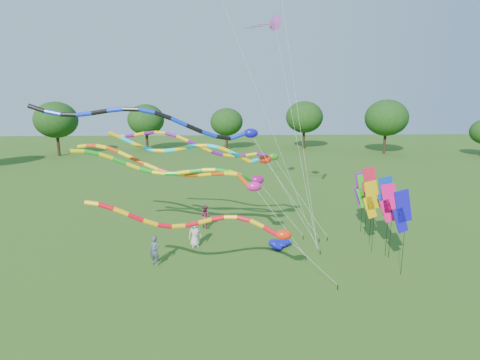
{
  "coord_description": "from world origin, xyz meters",
  "views": [
    {
      "loc": [
        -3.49,
        -19.71,
        9.96
      ],
      "look_at": [
        -2.43,
        4.33,
        4.8
      ],
      "focal_mm": 30.0,
      "sensor_mm": 36.0,
      "label": 1
    }
  ],
  "objects_px": {
    "tube_kite_orange": "(183,169)",
    "person_a": "(195,234)",
    "person_b": "(155,251)",
    "person_c": "(205,216)",
    "tube_kite_red": "(214,224)",
    "blue_nylon_heap": "(282,244)"
  },
  "relations": [
    {
      "from": "tube_kite_red",
      "to": "blue_nylon_heap",
      "type": "bearing_deg",
      "value": 54.61
    },
    {
      "from": "person_c",
      "to": "person_a",
      "type": "bearing_deg",
      "value": 127.41
    },
    {
      "from": "tube_kite_orange",
      "to": "person_c",
      "type": "relative_size",
      "value": 8.58
    },
    {
      "from": "blue_nylon_heap",
      "to": "person_b",
      "type": "height_order",
      "value": "person_b"
    },
    {
      "from": "person_b",
      "to": "person_c",
      "type": "height_order",
      "value": "person_b"
    },
    {
      "from": "tube_kite_orange",
      "to": "person_c",
      "type": "distance_m",
      "value": 5.74
    },
    {
      "from": "blue_nylon_heap",
      "to": "person_b",
      "type": "xyz_separation_m",
      "value": [
        -7.98,
        -2.47,
        0.7
      ]
    },
    {
      "from": "tube_kite_red",
      "to": "person_b",
      "type": "bearing_deg",
      "value": 138.85
    },
    {
      "from": "tube_kite_orange",
      "to": "person_b",
      "type": "xyz_separation_m",
      "value": [
        -1.49,
        -3.24,
        -4.27
      ]
    },
    {
      "from": "blue_nylon_heap",
      "to": "person_a",
      "type": "distance_m",
      "value": 5.85
    },
    {
      "from": "person_c",
      "to": "tube_kite_orange",
      "type": "bearing_deg",
      "value": 116.29
    },
    {
      "from": "tube_kite_orange",
      "to": "person_a",
      "type": "xyz_separation_m",
      "value": [
        0.69,
        -0.32,
        -4.3
      ]
    },
    {
      "from": "person_a",
      "to": "person_b",
      "type": "bearing_deg",
      "value": -141.88
    },
    {
      "from": "person_b",
      "to": "person_c",
      "type": "distance_m",
      "value": 7.35
    },
    {
      "from": "blue_nylon_heap",
      "to": "tube_kite_red",
      "type": "bearing_deg",
      "value": -127.1
    },
    {
      "from": "blue_nylon_heap",
      "to": "person_a",
      "type": "bearing_deg",
      "value": 175.48
    },
    {
      "from": "tube_kite_orange",
      "to": "person_b",
      "type": "relative_size",
      "value": 8.21
    },
    {
      "from": "tube_kite_orange",
      "to": "person_c",
      "type": "height_order",
      "value": "tube_kite_orange"
    },
    {
      "from": "tube_kite_orange",
      "to": "person_a",
      "type": "bearing_deg",
      "value": -3.11
    },
    {
      "from": "person_a",
      "to": "person_b",
      "type": "height_order",
      "value": "person_b"
    },
    {
      "from": "person_a",
      "to": "blue_nylon_heap",
      "type": "bearing_deg",
      "value": -19.63
    },
    {
      "from": "tube_kite_orange",
      "to": "person_a",
      "type": "relative_size",
      "value": 8.53
    }
  ]
}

